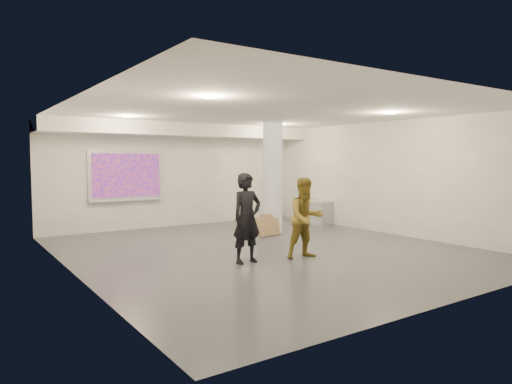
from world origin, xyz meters
TOP-DOWN VIEW (x-y plane):
  - floor at (0.00, 0.00)m, footprint 8.00×9.00m
  - ceiling at (0.00, 0.00)m, footprint 8.00×9.00m
  - wall_back at (0.00, 4.50)m, footprint 8.00×0.01m
  - wall_front at (0.00, -4.50)m, footprint 8.00×0.01m
  - wall_left at (-4.00, 0.00)m, footprint 0.01×9.00m
  - wall_right at (4.00, 0.00)m, footprint 0.01×9.00m
  - soffit_band at (0.00, 3.95)m, footprint 8.00×1.10m
  - downlight_nw at (-2.20, 2.50)m, footprint 0.22×0.22m
  - downlight_ne at (2.20, 2.50)m, footprint 0.22×0.22m
  - downlight_sw at (-2.20, -1.50)m, footprint 0.22×0.22m
  - downlight_se at (2.20, -1.50)m, footprint 0.22×0.22m
  - column at (1.50, 1.80)m, footprint 0.52×0.52m
  - projection_screen at (-1.60, 4.45)m, footprint 2.10×0.13m
  - credenza at (3.72, 2.65)m, footprint 0.54×1.22m
  - papers_stack at (3.68, 2.92)m, footprint 0.29×0.37m
  - postit_pad at (3.70, 2.80)m, footprint 0.25×0.31m
  - cardboard_back at (1.25, 1.58)m, footprint 0.54×0.29m
  - cardboard_front at (0.95, 1.46)m, footprint 0.50×0.34m
  - woman at (-1.04, -0.82)m, footprint 0.65×0.44m
  - man at (0.18, -1.12)m, footprint 0.89×0.75m

SIDE VIEW (x-z plane):
  - floor at x=0.00m, z-range -0.01..0.01m
  - cardboard_front at x=0.95m, z-range 0.00..0.50m
  - cardboard_back at x=1.25m, z-range 0.00..0.55m
  - credenza at x=3.72m, z-range 0.00..0.70m
  - papers_stack at x=3.68m, z-range 0.70..0.72m
  - postit_pad at x=3.70m, z-range 0.70..0.73m
  - man at x=0.18m, z-range 0.00..1.62m
  - woman at x=-1.04m, z-range 0.00..1.72m
  - wall_back at x=0.00m, z-range 0.00..3.00m
  - wall_front at x=0.00m, z-range 0.00..3.00m
  - wall_left at x=-4.00m, z-range 0.00..3.00m
  - wall_right at x=4.00m, z-range 0.00..3.00m
  - column at x=1.50m, z-range 0.00..3.00m
  - projection_screen at x=-1.60m, z-range 0.82..2.24m
  - soffit_band at x=0.00m, z-range 2.64..3.00m
  - downlight_nw at x=-2.20m, z-range 2.97..2.99m
  - downlight_ne at x=2.20m, z-range 2.97..2.99m
  - downlight_sw at x=-2.20m, z-range 2.97..2.99m
  - downlight_se at x=2.20m, z-range 2.97..2.99m
  - ceiling at x=0.00m, z-range 3.00..3.00m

